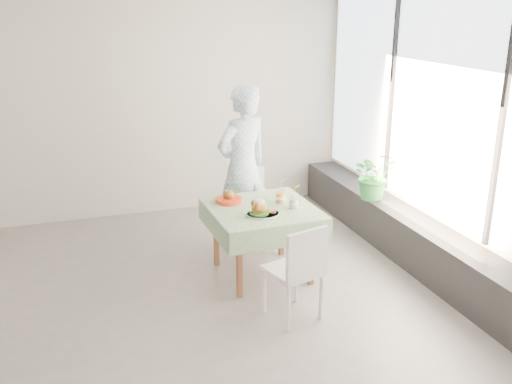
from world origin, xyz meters
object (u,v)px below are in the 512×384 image
object	(u,v)px
chair_far	(247,223)
diner	(243,167)
cafe_table	(262,233)
main_dish	(261,210)
chair_near	(294,289)
potted_plant	(374,175)
juice_cup_orange	(280,197)

from	to	relation	value
chair_far	diner	distance (m)	0.66
cafe_table	main_dish	bearing A→B (deg)	-112.39
cafe_table	diner	size ratio (longest dim) A/B	0.57
chair_near	main_dish	distance (m)	0.86
diner	main_dish	xyz separation A→B (m)	(-0.13, -1.02, -0.14)
potted_plant	chair_near	bearing A→B (deg)	-138.40
cafe_table	potted_plant	xyz separation A→B (m)	(1.56, 0.50, 0.33)
diner	potted_plant	distance (m)	1.55
chair_far	juice_cup_orange	distance (m)	0.87
cafe_table	juice_cup_orange	world-z (taller)	juice_cup_orange
chair_far	diner	xyz separation A→B (m)	(-0.03, 0.06, 0.66)
chair_far	main_dish	distance (m)	1.10
juice_cup_orange	potted_plant	bearing A→B (deg)	17.71
diner	juice_cup_orange	xyz separation A→B (m)	(0.17, -0.73, -0.13)
cafe_table	chair_near	size ratio (longest dim) A/B	1.19
cafe_table	chair_far	xyz separation A→B (m)	(0.08, 0.75, -0.18)
chair_far	juice_cup_orange	world-z (taller)	juice_cup_orange
chair_far	chair_near	xyz separation A→B (m)	(-0.09, -1.64, -0.00)
potted_plant	diner	bearing A→B (deg)	168.49
chair_far	cafe_table	bearing A→B (deg)	-95.76
diner	juice_cup_orange	size ratio (longest dim) A/B	6.39
chair_near	juice_cup_orange	size ratio (longest dim) A/B	3.07
juice_cup_orange	potted_plant	size ratio (longest dim) A/B	0.51
chair_far	juice_cup_orange	bearing A→B (deg)	-77.65
main_dish	cafe_table	bearing A→B (deg)	67.61
main_dish	potted_plant	bearing A→B (deg)	23.32
chair_near	juice_cup_orange	bearing A→B (deg)	76.41
chair_near	potted_plant	xyz separation A→B (m)	(1.57, 1.39, 0.51)
cafe_table	juice_cup_orange	bearing A→B (deg)	19.19
cafe_table	potted_plant	bearing A→B (deg)	17.92
main_dish	chair_near	bearing A→B (deg)	-83.98
chair_near	juice_cup_orange	xyz separation A→B (m)	(0.23, 0.97, 0.53)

